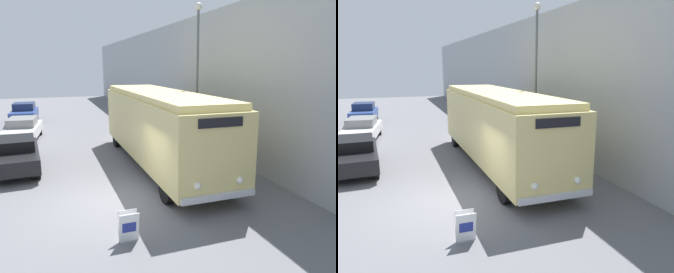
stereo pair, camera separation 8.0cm
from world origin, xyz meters
TOP-DOWN VIEW (x-y plane):
  - ground_plane at (0.00, 0.00)m, footprint 80.00×80.00m
  - building_wall_right at (6.46, 10.00)m, footprint 0.30×60.00m
  - vintage_bus at (2.89, 3.50)m, footprint 2.62×11.28m
  - sign_board at (-0.04, -2.64)m, footprint 0.52×0.31m
  - streetlamp at (5.37, 4.86)m, footprint 0.36×0.36m
  - parked_car_near at (-3.24, 4.85)m, footprint 2.09×4.57m
  - parked_car_mid at (-3.33, 11.09)m, footprint 2.26×4.79m
  - parked_car_far at (-3.61, 18.13)m, footprint 2.04×4.34m

SIDE VIEW (x-z plane):
  - ground_plane at x=0.00m, z-range 0.00..0.00m
  - sign_board at x=-0.04m, z-range -0.01..0.80m
  - parked_car_mid at x=-3.33m, z-range 0.02..1.42m
  - parked_car_near at x=-3.24m, z-range 0.03..1.46m
  - parked_car_far at x=-3.61m, z-range 0.01..1.59m
  - vintage_bus at x=2.89m, z-range 0.21..3.58m
  - building_wall_right at x=6.46m, z-range 0.00..7.22m
  - streetlamp at x=5.37m, z-range 1.01..8.47m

